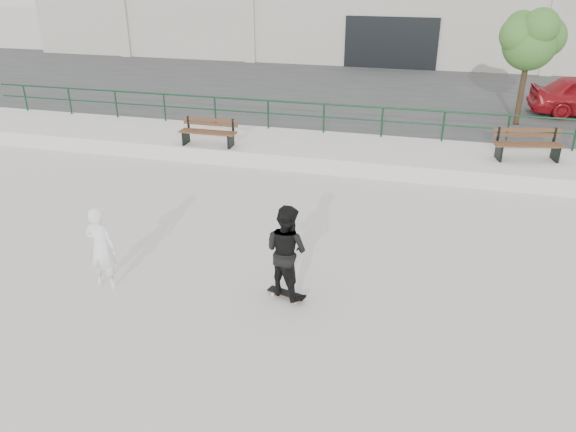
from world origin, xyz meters
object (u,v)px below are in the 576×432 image
(standing_skater, at_px, (286,251))
(skateboard, at_px, (286,294))
(tree, at_px, (532,38))
(bench_left, at_px, (209,132))
(bench_right, at_px, (527,145))
(seated_skater, at_px, (101,248))

(standing_skater, bearing_deg, skateboard, 26.06)
(skateboard, bearing_deg, tree, 81.92)
(bench_left, height_order, tree, tree)
(bench_right, distance_m, seated_skater, 12.58)
(bench_left, relative_size, bench_right, 0.89)
(skateboard, distance_m, seated_skater, 3.75)
(seated_skater, bearing_deg, skateboard, -171.41)
(standing_skater, distance_m, seated_skater, 3.67)
(tree, bearing_deg, bench_left, -152.27)
(standing_skater, relative_size, seated_skater, 1.08)
(standing_skater, bearing_deg, bench_right, -95.73)
(bench_right, xyz_separation_m, standing_skater, (-5.22, -8.43, 0.07))
(tree, xyz_separation_m, skateboard, (-5.38, -12.55, -3.47))
(standing_skater, height_order, seated_skater, standing_skater)
(skateboard, xyz_separation_m, standing_skater, (0.00, 0.00, 0.95))
(bench_left, distance_m, bench_right, 9.84)
(bench_right, relative_size, tree, 0.51)
(bench_right, distance_m, tree, 4.87)
(bench_right, xyz_separation_m, seated_skater, (-8.85, -8.94, -0.10))
(bench_left, height_order, bench_right, bench_right)
(bench_right, height_order, tree, tree)
(skateboard, bearing_deg, bench_right, 73.36)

